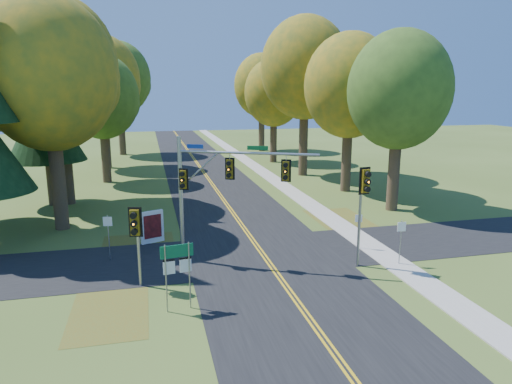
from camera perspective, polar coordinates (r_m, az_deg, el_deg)
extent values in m
plane|color=#3F541D|center=(22.94, 1.99, -9.35)|extent=(160.00, 160.00, 0.00)
cube|color=black|center=(22.93, 1.99, -9.32)|extent=(8.00, 160.00, 0.02)
cube|color=black|center=(24.74, 0.75, -7.65)|extent=(60.00, 6.00, 0.02)
cube|color=gold|center=(22.90, 1.75, -9.31)|extent=(0.10, 160.00, 0.01)
cube|color=gold|center=(22.95, 2.23, -9.26)|extent=(0.10, 160.00, 0.01)
cube|color=#9E998E|center=(25.20, 15.84, -7.71)|extent=(1.60, 160.00, 0.06)
cube|color=brown|center=(25.96, -14.53, -7.08)|extent=(4.00, 6.00, 0.00)
cube|color=brown|center=(30.53, 11.37, -3.95)|extent=(3.50, 8.00, 0.00)
cube|color=brown|center=(19.56, -17.83, -14.00)|extent=(3.00, 5.00, 0.00)
cylinder|color=#38281C|center=(30.74, -23.53, 1.81)|extent=(0.86, 0.86, 6.75)
ellipsoid|color=#AE8017|center=(30.32, -24.57, 13.35)|extent=(8.00, 8.00, 9.20)
sphere|color=#AE8017|center=(31.25, -21.09, 12.11)|extent=(4.80, 4.80, 4.80)
sphere|color=#AE8017|center=(29.86, -27.73, 14.62)|extent=(4.40, 4.40, 4.40)
cylinder|color=#38281C|center=(34.34, 16.86, 2.78)|extent=(0.83, 0.83, 6.08)
ellipsoid|color=#476E22|center=(33.89, 17.47, 12.07)|extent=(7.20, 7.20, 8.28)
sphere|color=#476E22|center=(35.57, 18.53, 10.84)|extent=(4.32, 4.32, 4.32)
sphere|color=#476E22|center=(32.65, 16.26, 13.42)|extent=(3.96, 3.96, 3.96)
cylinder|color=#38281C|center=(37.52, -22.72, 4.18)|extent=(0.89, 0.89, 7.42)
ellipsoid|color=#AE8017|center=(37.25, -23.62, 14.45)|extent=(8.60, 8.60, 9.89)
sphere|color=#AE8017|center=(38.26, -20.57, 13.32)|extent=(5.16, 5.16, 5.16)
sphere|color=#AE8017|center=(36.74, -26.37, 15.59)|extent=(4.73, 4.73, 4.73)
cylinder|color=#38281C|center=(40.01, 11.26, 4.57)|extent=(0.84, 0.84, 6.30)
ellipsoid|color=#AE8017|center=(39.65, 11.62, 12.91)|extent=(7.60, 7.60, 8.74)
sphere|color=#AE8017|center=(41.33, 12.85, 11.77)|extent=(4.56, 4.56, 4.56)
sphere|color=#AE8017|center=(38.43, 10.31, 14.11)|extent=(4.18, 4.18, 4.18)
cylinder|color=#38281C|center=(45.44, -18.30, 4.68)|extent=(0.81, 0.81, 5.62)
ellipsoid|color=#476E22|center=(45.07, -18.76, 11.22)|extent=(6.80, 6.80, 7.82)
sphere|color=#476E22|center=(46.01, -16.88, 10.51)|extent=(4.08, 4.08, 4.08)
sphere|color=#476E22|center=(44.51, -20.46, 11.97)|extent=(3.74, 3.74, 3.74)
cylinder|color=#38281C|center=(46.99, 5.95, 6.73)|extent=(0.90, 0.90, 7.65)
ellipsoid|color=#AE8017|center=(46.80, 6.15, 15.17)|extent=(8.80, 8.80, 10.12)
sphere|color=#AE8017|center=(48.61, 7.60, 13.99)|extent=(5.28, 5.28, 5.28)
sphere|color=#AE8017|center=(45.52, 4.65, 16.38)|extent=(4.84, 4.84, 4.84)
cylinder|color=#38281C|center=(54.03, -18.27, 6.56)|extent=(0.87, 0.87, 6.98)
ellipsoid|color=#AE8017|center=(53.80, -18.74, 13.30)|extent=(8.20, 8.20, 9.43)
sphere|color=#AE8017|center=(54.91, -16.83, 12.54)|extent=(4.92, 4.92, 4.92)
sphere|color=#AE8017|center=(53.16, -20.47, 14.08)|extent=(4.51, 4.51, 4.51)
cylinder|color=#38281C|center=(55.63, 2.19, 6.76)|extent=(0.82, 0.82, 5.85)
ellipsoid|color=#AE8017|center=(55.35, 2.24, 12.30)|extent=(7.00, 7.00, 8.05)
sphere|color=#AE8017|center=(56.75, 3.33, 11.59)|extent=(4.20, 4.20, 4.20)
sphere|color=#AE8017|center=(54.35, 1.18, 13.04)|extent=(3.85, 3.85, 3.85)
cylinder|color=#38281C|center=(64.78, -16.46, 7.68)|extent=(0.88, 0.88, 7.20)
ellipsoid|color=#476E22|center=(64.60, -16.83, 13.46)|extent=(8.40, 8.40, 9.66)
sphere|color=#476E22|center=(65.79, -15.23, 12.80)|extent=(5.04, 5.04, 5.04)
sphere|color=#476E22|center=(63.89, -18.27, 14.14)|extent=(4.62, 4.62, 4.62)
cylinder|color=#38281C|center=(66.21, 0.70, 7.99)|extent=(0.85, 0.85, 6.53)
ellipsoid|color=#AE8017|center=(66.00, 0.71, 13.18)|extent=(7.80, 7.80, 8.97)
sphere|color=#AE8017|center=(67.52, 1.78, 12.50)|extent=(4.68, 4.68, 4.68)
sphere|color=#AE8017|center=(64.93, -0.32, 13.88)|extent=(4.29, 4.29, 4.29)
cylinder|color=#38281C|center=(37.85, -24.30, 1.02)|extent=(0.50, 0.50, 3.42)
cone|color=black|center=(37.30, -24.92, 7.71)|extent=(5.60, 5.60, 5.45)
cone|color=black|center=(37.25, -25.49, 13.68)|extent=(4.57, 4.57, 5.45)
cone|color=black|center=(37.61, -26.08, 19.59)|extent=(3.55, 3.55, 5.45)
cylinder|color=gray|center=(23.18, -9.35, -0.99)|extent=(0.20, 0.20, 6.38)
cylinder|color=gray|center=(24.07, -9.09, -8.07)|extent=(0.40, 0.40, 0.27)
cylinder|color=gray|center=(21.75, -1.10, 4.89)|extent=(6.25, 3.01, 0.13)
cylinder|color=gray|center=(22.54, -7.10, 2.72)|extent=(1.90, 0.95, 1.88)
cylinder|color=gray|center=(21.98, -3.30, 4.52)|extent=(0.04, 0.04, 0.33)
cube|color=#72590C|center=(22.07, -3.28, 2.93)|extent=(0.40, 0.38, 0.91)
cube|color=black|center=(22.07, -3.28, 2.93)|extent=(0.44, 0.23, 1.08)
sphere|color=orange|center=(21.87, -3.42, 2.84)|extent=(0.16, 0.16, 0.16)
cylinder|color=black|center=(21.82, -3.43, 3.59)|extent=(0.26, 0.22, 0.22)
cylinder|color=black|center=(21.87, -3.42, 2.84)|extent=(0.26, 0.22, 0.22)
cylinder|color=black|center=(21.92, -3.41, 2.08)|extent=(0.26, 0.22, 0.22)
cylinder|color=gray|center=(21.44, 3.80, 4.31)|extent=(0.04, 0.04, 0.33)
cube|color=#72590C|center=(21.54, 3.78, 2.68)|extent=(0.40, 0.38, 0.91)
cube|color=black|center=(21.54, 3.78, 2.68)|extent=(0.44, 0.23, 1.08)
sphere|color=orange|center=(21.34, 3.70, 2.59)|extent=(0.16, 0.16, 0.16)
cylinder|color=black|center=(21.29, 3.71, 3.36)|extent=(0.26, 0.22, 0.22)
cylinder|color=black|center=(21.34, 3.70, 2.59)|extent=(0.26, 0.22, 0.22)
cylinder|color=black|center=(21.39, 3.69, 1.82)|extent=(0.26, 0.22, 0.22)
cube|color=#72590C|center=(22.75, -9.03, 1.59)|extent=(0.40, 0.38, 0.91)
cube|color=black|center=(22.75, -9.03, 1.59)|extent=(0.44, 0.23, 1.08)
sphere|color=orange|center=(22.56, -9.21, 1.49)|extent=(0.16, 0.16, 0.16)
cylinder|color=black|center=(22.50, -9.24, 2.22)|extent=(0.26, 0.22, 0.22)
cylinder|color=black|center=(22.56, -9.21, 1.49)|extent=(0.26, 0.22, 0.22)
cylinder|color=black|center=(22.61, -9.19, 0.76)|extent=(0.26, 0.22, 0.22)
cube|color=navy|center=(22.43, -7.62, 5.67)|extent=(0.76, 0.38, 0.20)
cube|color=#0C5926|center=(21.61, 0.21, 5.53)|extent=(0.92, 0.46, 0.20)
cylinder|color=gray|center=(22.85, 12.82, -3.21)|extent=(0.13, 0.13, 4.94)
cube|color=#72590C|center=(22.22, 13.41, 1.37)|extent=(0.42, 0.38, 1.12)
cube|color=black|center=(22.22, 13.41, 1.37)|extent=(0.58, 0.11, 1.32)
sphere|color=orange|center=(22.01, 13.78, 1.25)|extent=(0.20, 0.20, 0.20)
cylinder|color=black|center=(21.94, 13.83, 2.17)|extent=(0.29, 0.21, 0.27)
cylinder|color=black|center=(22.01, 13.78, 1.25)|extent=(0.29, 0.21, 0.27)
cylinder|color=black|center=(22.08, 13.73, 0.33)|extent=(0.29, 0.21, 0.27)
cylinder|color=#9A9EA2|center=(20.89, -14.47, -6.72)|extent=(0.14, 0.14, 3.60)
cube|color=#72590C|center=(20.29, -14.84, -3.65)|extent=(0.45, 0.42, 1.13)
cube|color=black|center=(20.29, -14.84, -3.65)|extent=(0.58, 0.17, 1.33)
sphere|color=orange|center=(20.05, -15.03, -3.85)|extent=(0.20, 0.20, 0.20)
cylinder|color=black|center=(19.95, -15.09, -2.86)|extent=(0.31, 0.24, 0.27)
cylinder|color=black|center=(20.05, -15.03, -3.85)|extent=(0.31, 0.24, 0.27)
cylinder|color=black|center=(20.15, -14.97, -4.84)|extent=(0.31, 0.24, 0.27)
cylinder|color=gray|center=(18.40, -11.17, -10.61)|extent=(0.06, 0.06, 2.79)
cylinder|color=gray|center=(18.56, -8.30, -10.28)|extent=(0.06, 0.06, 2.79)
cube|color=#0D5B35|center=(18.11, -9.87, -7.29)|extent=(1.29, 0.22, 0.51)
cube|color=silver|center=(18.11, -9.87, -7.29)|extent=(1.11, 0.16, 0.07)
cube|color=silver|center=(18.28, -10.81, -9.32)|extent=(0.47, 0.10, 0.51)
cube|color=black|center=(18.17, -10.85, -8.42)|extent=(0.46, 0.07, 0.09)
cube|color=silver|center=(18.40, -8.79, -9.09)|extent=(0.47, 0.10, 0.51)
cube|color=black|center=(18.29, -8.83, -8.20)|extent=(0.46, 0.07, 0.09)
cube|color=silver|center=(26.79, -12.87, -4.28)|extent=(1.33, 0.68, 1.87)
cube|color=maroon|center=(26.68, -12.79, -4.23)|extent=(0.97, 0.41, 1.35)
cube|color=silver|center=(26.84, -13.82, -6.05)|extent=(0.11, 0.11, 0.31)
cube|color=silver|center=(27.21, -11.77, -5.69)|extent=(0.11, 0.11, 0.31)
cylinder|color=gray|center=(25.74, 12.63, -4.80)|extent=(0.05, 0.05, 2.02)
cube|color=white|center=(25.52, 12.71, -3.24)|extent=(0.38, 0.12, 0.41)
cylinder|color=gray|center=(23.94, 17.59, -6.06)|extent=(0.05, 0.05, 2.30)
cube|color=white|center=(23.68, 17.74, -4.15)|extent=(0.44, 0.06, 0.47)
cylinder|color=gray|center=(24.69, -17.92, -5.43)|extent=(0.05, 0.05, 2.38)
cube|color=silver|center=(24.43, -18.07, -3.52)|extent=(0.45, 0.12, 0.49)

